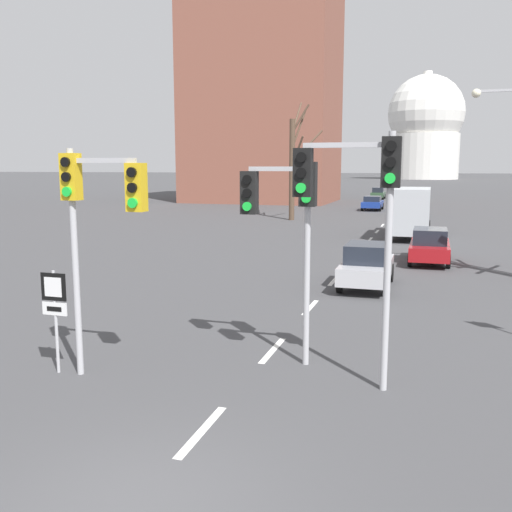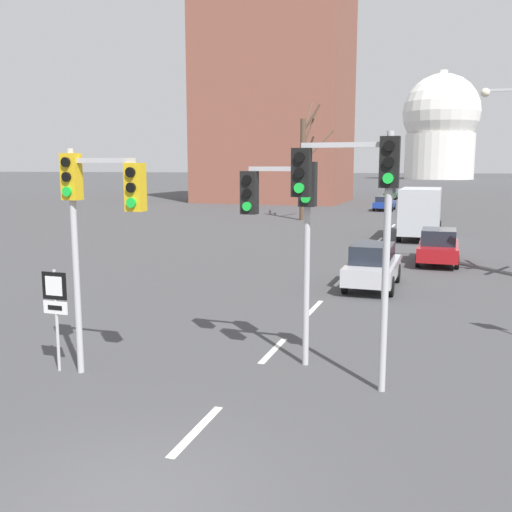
# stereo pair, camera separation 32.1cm
# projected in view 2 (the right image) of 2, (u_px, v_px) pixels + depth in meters

# --- Properties ---
(ground_plane) EXTENTS (800.00, 800.00, 0.00)m
(ground_plane) POSITION_uv_depth(u_px,v_px,m) (126.00, 504.00, 7.58)
(ground_plane) COLOR #424244
(lane_stripe_0) EXTENTS (0.16, 2.00, 0.01)m
(lane_stripe_0) POSITION_uv_depth(u_px,v_px,m) (197.00, 430.00, 9.71)
(lane_stripe_0) COLOR silver
(lane_stripe_0) RESTS_ON ground_plane
(lane_stripe_1) EXTENTS (0.16, 2.00, 0.01)m
(lane_stripe_1) POSITION_uv_depth(u_px,v_px,m) (273.00, 350.00, 13.92)
(lane_stripe_1) COLOR silver
(lane_stripe_1) RESTS_ON ground_plane
(lane_stripe_2) EXTENTS (0.16, 2.00, 0.01)m
(lane_stripe_2) POSITION_uv_depth(u_px,v_px,m) (314.00, 308.00, 18.13)
(lane_stripe_2) COLOR silver
(lane_stripe_2) RESTS_ON ground_plane
(lane_stripe_3) EXTENTS (0.16, 2.00, 0.01)m
(lane_stripe_3) POSITION_uv_depth(u_px,v_px,m) (340.00, 281.00, 22.34)
(lane_stripe_3) COLOR silver
(lane_stripe_3) RESTS_ON ground_plane
(lane_stripe_4) EXTENTS (0.16, 2.00, 0.01)m
(lane_stripe_4) POSITION_uv_depth(u_px,v_px,m) (357.00, 263.00, 26.56)
(lane_stripe_4) COLOR silver
(lane_stripe_4) RESTS_ON ground_plane
(lane_stripe_5) EXTENTS (0.16, 2.00, 0.01)m
(lane_stripe_5) POSITION_uv_depth(u_px,v_px,m) (370.00, 250.00, 30.77)
(lane_stripe_5) COLOR silver
(lane_stripe_5) RESTS_ON ground_plane
(lane_stripe_6) EXTENTS (0.16, 2.00, 0.01)m
(lane_stripe_6) POSITION_uv_depth(u_px,v_px,m) (380.00, 240.00, 34.98)
(lane_stripe_6) COLOR silver
(lane_stripe_6) RESTS_ON ground_plane
(lane_stripe_7) EXTENTS (0.16, 2.00, 0.01)m
(lane_stripe_7) POSITION_uv_depth(u_px,v_px,m) (387.00, 232.00, 39.20)
(lane_stripe_7) COLOR silver
(lane_stripe_7) RESTS_ON ground_plane
(lane_stripe_8) EXTENTS (0.16, 2.00, 0.01)m
(lane_stripe_8) POSITION_uv_depth(u_px,v_px,m) (393.00, 226.00, 43.41)
(lane_stripe_8) COLOR silver
(lane_stripe_8) RESTS_ON ground_plane
(lane_stripe_9) EXTENTS (0.16, 2.00, 0.01)m
(lane_stripe_9) POSITION_uv_depth(u_px,v_px,m) (398.00, 220.00, 47.62)
(lane_stripe_9) COLOR silver
(lane_stripe_9) RESTS_ON ground_plane
(lane_stripe_10) EXTENTS (0.16, 2.00, 0.01)m
(lane_stripe_10) POSITION_uv_depth(u_px,v_px,m) (403.00, 216.00, 51.83)
(lane_stripe_10) COLOR silver
(lane_stripe_10) RESTS_ON ground_plane
(lane_stripe_11) EXTENTS (0.16, 2.00, 0.01)m
(lane_stripe_11) POSITION_uv_depth(u_px,v_px,m) (406.00, 212.00, 56.05)
(lane_stripe_11) COLOR silver
(lane_stripe_11) RESTS_ON ground_plane
(lane_stripe_12) EXTENTS (0.16, 2.00, 0.01)m
(lane_stripe_12) POSITION_uv_depth(u_px,v_px,m) (409.00, 209.00, 60.26)
(lane_stripe_12) COLOR silver
(lane_stripe_12) RESTS_ON ground_plane
(lane_stripe_13) EXTENTS (0.16, 2.00, 0.01)m
(lane_stripe_13) POSITION_uv_depth(u_px,v_px,m) (412.00, 206.00, 64.47)
(lane_stripe_13) COLOR silver
(lane_stripe_13) RESTS_ON ground_plane
(traffic_signal_near_left) EXTENTS (1.86, 0.34, 4.82)m
(traffic_signal_near_left) POSITION_uv_depth(u_px,v_px,m) (94.00, 206.00, 11.72)
(traffic_signal_near_left) COLOR #B2B2B7
(traffic_signal_near_left) RESTS_ON ground_plane
(traffic_signal_centre_tall) EXTENTS (1.70, 0.34, 4.65)m
(traffic_signal_centre_tall) POSITION_uv_depth(u_px,v_px,m) (286.00, 210.00, 12.55)
(traffic_signal_centre_tall) COLOR #B2B2B7
(traffic_signal_centre_tall) RESTS_ON ground_plane
(traffic_signal_near_right) EXTENTS (2.07, 0.34, 5.11)m
(traffic_signal_near_right) POSITION_uv_depth(u_px,v_px,m) (357.00, 197.00, 11.01)
(traffic_signal_near_right) COLOR #B2B2B7
(traffic_signal_near_right) RESTS_ON ground_plane
(route_sign_post) EXTENTS (0.60, 0.08, 2.26)m
(route_sign_post) POSITION_uv_depth(u_px,v_px,m) (55.00, 303.00, 12.31)
(route_sign_post) COLOR #B2B2B7
(route_sign_post) RESTS_ON ground_plane
(sedan_near_left) EXTENTS (1.78, 4.15, 1.66)m
(sedan_near_left) POSITION_uv_depth(u_px,v_px,m) (373.00, 266.00, 20.99)
(sedan_near_left) COLOR #B7B7BC
(sedan_near_left) RESTS_ON ground_plane
(sedan_near_right) EXTENTS (1.78, 4.45, 1.62)m
(sedan_near_right) POSITION_uv_depth(u_px,v_px,m) (391.00, 193.00, 78.18)
(sedan_near_right) COLOR #2D4C33
(sedan_near_right) RESTS_ON ground_plane
(sedan_mid_centre) EXTENTS (1.97, 4.48, 1.46)m
(sedan_mid_centre) POSITION_uv_depth(u_px,v_px,m) (384.00, 203.00, 58.25)
(sedan_mid_centre) COLOR navy
(sedan_mid_centre) RESTS_ON ground_plane
(sedan_far_left) EXTENTS (1.76, 4.07, 1.63)m
(sedan_far_left) POSITION_uv_depth(u_px,v_px,m) (424.00, 207.00, 51.42)
(sedan_far_left) COLOR slate
(sedan_far_left) RESTS_ON ground_plane
(sedan_far_right) EXTENTS (1.83, 4.44, 1.62)m
(sedan_far_right) POSITION_uv_depth(u_px,v_px,m) (438.00, 246.00, 26.32)
(sedan_far_right) COLOR maroon
(sedan_far_right) RESTS_ON ground_plane
(delivery_truck) EXTENTS (2.44, 7.20, 3.14)m
(delivery_truck) POSITION_uv_depth(u_px,v_px,m) (421.00, 211.00, 35.60)
(delivery_truck) COLOR #333842
(delivery_truck) RESTS_ON ground_plane
(bare_tree_left_near) EXTENTS (2.44, 4.56, 10.01)m
(bare_tree_left_near) POSITION_uv_depth(u_px,v_px,m) (304.00, 162.00, 47.25)
(bare_tree_left_near) COLOR brown
(bare_tree_left_near) RESTS_ON ground_plane
(capitol_dome) EXTENTS (26.56, 26.56, 37.52)m
(capitol_dome) POSITION_uv_depth(u_px,v_px,m) (441.00, 127.00, 200.79)
(capitol_dome) COLOR silver
(capitol_dome) RESTS_ON ground_plane
(apartment_block_left) EXTENTS (18.00, 14.00, 28.53)m
(apartment_block_left) POSITION_uv_depth(u_px,v_px,m) (275.00, 88.00, 71.62)
(apartment_block_left) COLOR brown
(apartment_block_left) RESTS_ON ground_plane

